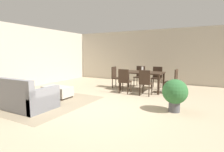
{
  "coord_description": "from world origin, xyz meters",
  "views": [
    {
      "loc": [
        2.45,
        -3.97,
        1.49
      ],
      "look_at": [
        -0.32,
        1.23,
        0.72
      ],
      "focal_mm": 27.83,
      "sensor_mm": 36.0,
      "label": 1
    }
  ],
  "objects_px": {
    "dining_chair_head_west": "(116,76)",
    "vase_centerpiece": "(142,69)",
    "dining_chair_far_right": "(157,76)",
    "couch": "(18,97)",
    "dining_chair_near_left": "(124,80)",
    "dining_chair_far_left": "(140,75)",
    "dining_chair_near_right": "(145,81)",
    "potted_plant": "(175,93)",
    "ottoman_table": "(57,91)",
    "dining_chair_head_east": "(173,80)",
    "dining_table": "(142,74)"
  },
  "relations": [
    {
      "from": "dining_chair_head_west",
      "to": "vase_centerpiece",
      "type": "xyz_separation_m",
      "value": [
        1.2,
        -0.05,
        0.35
      ]
    },
    {
      "from": "dining_chair_far_right",
      "to": "vase_centerpiece",
      "type": "bearing_deg",
      "value": -114.57
    },
    {
      "from": "couch",
      "to": "dining_chair_head_west",
      "type": "bearing_deg",
      "value": 72.4
    },
    {
      "from": "dining_chair_near_left",
      "to": "dining_chair_far_left",
      "type": "height_order",
      "value": "same"
    },
    {
      "from": "dining_chair_head_west",
      "to": "dining_chair_far_right",
      "type": "bearing_deg",
      "value": 26.88
    },
    {
      "from": "dining_chair_near_right",
      "to": "vase_centerpiece",
      "type": "height_order",
      "value": "vase_centerpiece"
    },
    {
      "from": "dining_chair_head_west",
      "to": "dining_chair_near_right",
      "type": "bearing_deg",
      "value": -27.86
    },
    {
      "from": "potted_plant",
      "to": "dining_chair_near_right",
      "type": "bearing_deg",
      "value": 132.32
    },
    {
      "from": "ottoman_table",
      "to": "potted_plant",
      "type": "distance_m",
      "value": 3.77
    },
    {
      "from": "dining_chair_far_left",
      "to": "dining_chair_far_right",
      "type": "height_order",
      "value": "same"
    },
    {
      "from": "dining_chair_far_right",
      "to": "vase_centerpiece",
      "type": "height_order",
      "value": "vase_centerpiece"
    },
    {
      "from": "dining_chair_head_east",
      "to": "dining_chair_near_left",
      "type": "bearing_deg",
      "value": -152.98
    },
    {
      "from": "dining_chair_head_west",
      "to": "vase_centerpiece",
      "type": "relative_size",
      "value": 4.32
    },
    {
      "from": "dining_chair_far_left",
      "to": "potted_plant",
      "type": "relative_size",
      "value": 1.09
    },
    {
      "from": "dining_table",
      "to": "dining_chair_head_west",
      "type": "distance_m",
      "value": 1.2
    },
    {
      "from": "potted_plant",
      "to": "dining_chair_far_right",
      "type": "bearing_deg",
      "value": 111.73
    },
    {
      "from": "dining_chair_near_right",
      "to": "dining_chair_head_east",
      "type": "height_order",
      "value": "same"
    },
    {
      "from": "ottoman_table",
      "to": "dining_chair_near_right",
      "type": "distance_m",
      "value": 3.05
    },
    {
      "from": "dining_chair_near_left",
      "to": "potted_plant",
      "type": "relative_size",
      "value": 1.09
    },
    {
      "from": "dining_chair_far_left",
      "to": "dining_chair_near_right",
      "type": "bearing_deg",
      "value": -64.99
    },
    {
      "from": "vase_centerpiece",
      "to": "potted_plant",
      "type": "xyz_separation_m",
      "value": [
        1.56,
        -2.09,
        -0.37
      ]
    },
    {
      "from": "dining_chair_far_right",
      "to": "ottoman_table",
      "type": "bearing_deg",
      "value": -128.08
    },
    {
      "from": "couch",
      "to": "vase_centerpiece",
      "type": "bearing_deg",
      "value": 57.15
    },
    {
      "from": "dining_chair_far_right",
      "to": "dining_chair_head_west",
      "type": "xyz_separation_m",
      "value": [
        -1.59,
        -0.81,
        0.0
      ]
    },
    {
      "from": "dining_chair_near_left",
      "to": "dining_chair_near_right",
      "type": "relative_size",
      "value": 1.0
    },
    {
      "from": "dining_chair_head_west",
      "to": "dining_chair_head_east",
      "type": "bearing_deg",
      "value": -0.6
    },
    {
      "from": "dining_chair_near_left",
      "to": "vase_centerpiece",
      "type": "height_order",
      "value": "vase_centerpiece"
    },
    {
      "from": "dining_chair_near_left",
      "to": "dining_chair_near_right",
      "type": "xyz_separation_m",
      "value": [
        0.8,
        0.01,
        0.0
      ]
    },
    {
      "from": "dining_table",
      "to": "dining_chair_head_west",
      "type": "bearing_deg",
      "value": 179.07
    },
    {
      "from": "ottoman_table",
      "to": "vase_centerpiece",
      "type": "xyz_separation_m",
      "value": [
        2.18,
        2.43,
        0.65
      ]
    },
    {
      "from": "dining_chair_head_east",
      "to": "dining_chair_head_west",
      "type": "relative_size",
      "value": 1.0
    },
    {
      "from": "ottoman_table",
      "to": "dining_chair_head_west",
      "type": "bearing_deg",
      "value": 68.41
    },
    {
      "from": "dining_chair_far_left",
      "to": "potted_plant",
      "type": "distance_m",
      "value": 3.54
    },
    {
      "from": "dining_table",
      "to": "dining_chair_near_left",
      "type": "height_order",
      "value": "dining_chair_near_left"
    },
    {
      "from": "dining_chair_head_west",
      "to": "vase_centerpiece",
      "type": "bearing_deg",
      "value": -2.23
    },
    {
      "from": "dining_chair_near_right",
      "to": "potted_plant",
      "type": "xyz_separation_m",
      "value": [
        1.18,
        -1.3,
        -0.02
      ]
    },
    {
      "from": "dining_table",
      "to": "dining_chair_near_right",
      "type": "xyz_separation_m",
      "value": [
        0.39,
        -0.82,
        -0.15
      ]
    },
    {
      "from": "dining_chair_far_left",
      "to": "dining_chair_far_right",
      "type": "relative_size",
      "value": 1.0
    },
    {
      "from": "ottoman_table",
      "to": "dining_table",
      "type": "distance_m",
      "value": 3.3
    },
    {
      "from": "dining_chair_near_right",
      "to": "dining_chair_head_east",
      "type": "xyz_separation_m",
      "value": [
        0.82,
        0.81,
        0.0
      ]
    },
    {
      "from": "dining_table",
      "to": "vase_centerpiece",
      "type": "xyz_separation_m",
      "value": [
        0.01,
        -0.03,
        0.19
      ]
    },
    {
      "from": "vase_centerpiece",
      "to": "couch",
      "type": "bearing_deg",
      "value": -122.85
    },
    {
      "from": "dining_table",
      "to": "vase_centerpiece",
      "type": "height_order",
      "value": "vase_centerpiece"
    },
    {
      "from": "dining_chair_near_left",
      "to": "dining_chair_head_west",
      "type": "relative_size",
      "value": 1.0
    },
    {
      "from": "dining_chair_far_right",
      "to": "vase_centerpiece",
      "type": "distance_m",
      "value": 1.0
    },
    {
      "from": "vase_centerpiece",
      "to": "dining_chair_far_left",
      "type": "bearing_deg",
      "value": 114.37
    },
    {
      "from": "couch",
      "to": "dining_chair_head_east",
      "type": "bearing_deg",
      "value": 46.07
    },
    {
      "from": "dining_chair_head_east",
      "to": "dining_chair_head_west",
      "type": "height_order",
      "value": "same"
    },
    {
      "from": "dining_chair_far_right",
      "to": "dining_chair_near_left",
      "type": "bearing_deg",
      "value": -116.04
    },
    {
      "from": "couch",
      "to": "ottoman_table",
      "type": "relative_size",
      "value": 2.2
    }
  ]
}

